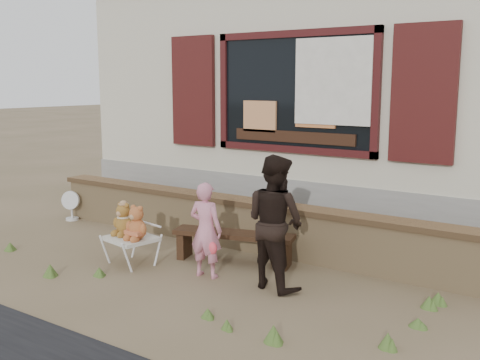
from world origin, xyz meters
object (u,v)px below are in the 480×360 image
Objects in this scene: teddy_bear_left at (124,218)px; adult at (275,222)px; folding_chair at (131,239)px; bench at (233,240)px; child at (206,230)px; teddy_bear_right at (137,222)px.

adult is at bearing 19.47° from teddy_bear_left.
teddy_bear_left is (-0.14, 0.03, 0.24)m from folding_chair.
teddy_bear_left is (-1.12, -0.73, 0.27)m from bench.
bench is 3.73× the size of teddy_bear_left.
bench is at bearing -13.09° from adult.
folding_chair is 0.59× the size of child.
adult reaches higher than teddy_bear_left.
child is at bearing 23.25° from teddy_bear_right.
child is (0.88, 0.19, -0.01)m from teddy_bear_right.
bench is at bearing 44.15° from teddy_bear_left.
teddy_bear_left is 1.99m from adult.
adult is at bearing 20.91° from folding_chair.
child is (1.02, 0.16, 0.23)m from folding_chair.
adult is at bearing -42.92° from bench.
adult is at bearing 22.57° from teddy_bear_right.
teddy_bear_right is 1.73m from adult.
child is (0.03, -0.59, 0.27)m from bench.
teddy_bear_left reaches higher than folding_chair.
child is 0.76× the size of adult.
folding_chair is at bearing -0.00° from teddy_bear_left.
folding_chair is at bearing 2.77° from child.
teddy_bear_left is at bearing 180.00° from folding_chair.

